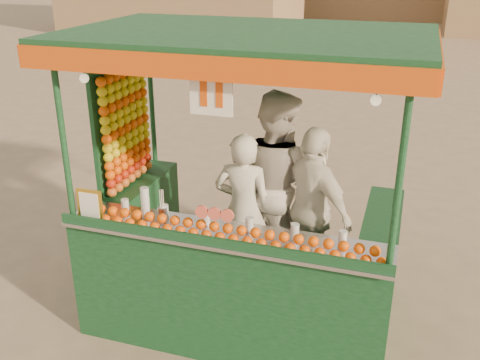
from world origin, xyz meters
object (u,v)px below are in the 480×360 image
(vendor_left, at_px, (243,210))
(vendor_right, at_px, (313,209))
(vendor_middle, at_px, (276,183))
(juice_cart, at_px, (235,237))

(vendor_left, bearing_deg, vendor_right, -172.12)
(vendor_right, bearing_deg, vendor_middle, 8.46)
(vendor_middle, height_order, vendor_right, vendor_middle)
(juice_cart, distance_m, vendor_left, 0.28)
(vendor_middle, bearing_deg, vendor_left, 85.30)
(juice_cart, relative_size, vendor_right, 1.89)
(vendor_middle, relative_size, vendor_right, 1.16)
(juice_cart, relative_size, vendor_left, 1.99)
(vendor_right, bearing_deg, vendor_left, 46.73)
(juice_cart, height_order, vendor_left, juice_cart)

